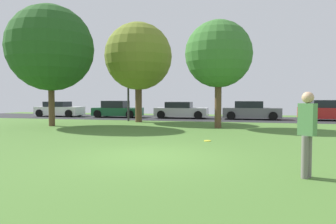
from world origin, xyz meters
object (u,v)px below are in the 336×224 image
at_px(parked_car_silver, 181,111).
at_px(street_lamp_post, 128,89).
at_px(parked_car_green, 117,110).
at_px(parked_car_red, 328,111).
at_px(person_thrower, 307,130).
at_px(parked_car_grey, 251,111).
at_px(maple_tree_far, 51,48).
at_px(maple_tree_near, 138,57).
at_px(frisbee_disc, 207,141).
at_px(parked_car_white, 59,110).
at_px(oak_tree_center, 218,54).

xyz_separation_m(parked_car_silver, street_lamp_post, (-3.10, -3.76, 1.64)).
bearing_deg(street_lamp_post, parked_car_green, 123.03).
bearing_deg(street_lamp_post, parked_car_red, 15.41).
height_order(person_thrower, parked_car_silver, person_thrower).
bearing_deg(parked_car_green, person_thrower, -56.57).
xyz_separation_m(parked_car_grey, parked_car_red, (5.45, 0.19, 0.03)).
distance_m(maple_tree_far, maple_tree_near, 5.64).
height_order(maple_tree_near, frisbee_disc, maple_tree_near).
xyz_separation_m(person_thrower, parked_car_silver, (-5.99, 17.48, -0.39)).
bearing_deg(maple_tree_far, parked_car_green, 85.22).
bearing_deg(parked_car_green, parked_car_white, -179.05).
height_order(oak_tree_center, parked_car_green, oak_tree_center).
bearing_deg(parked_car_red, frisbee_disc, -120.57).
bearing_deg(parked_car_green, parked_car_grey, 0.22).
bearing_deg(street_lamp_post, maple_tree_near, -34.08).
bearing_deg(parked_car_grey, frisbee_disc, -99.23).
relative_size(oak_tree_center, maple_tree_near, 0.87).
xyz_separation_m(maple_tree_near, street_lamp_post, (-1.00, 0.67, -2.19)).
bearing_deg(frisbee_disc, maple_tree_far, 156.35).
xyz_separation_m(person_thrower, parked_car_grey, (-0.54, 17.39, -0.36)).
bearing_deg(frisbee_disc, parked_car_green, 125.56).
bearing_deg(street_lamp_post, parked_car_silver, 50.44).
distance_m(maple_tree_near, parked_car_silver, 6.22).
xyz_separation_m(frisbee_disc, parked_car_red, (7.48, 12.66, 0.66)).
bearing_deg(oak_tree_center, person_thrower, -76.07).
distance_m(frisbee_disc, street_lamp_post, 11.19).
bearing_deg(frisbee_disc, maple_tree_near, 124.24).
height_order(parked_car_white, street_lamp_post, street_lamp_post).
relative_size(person_thrower, parked_car_red, 0.45).
bearing_deg(parked_car_red, street_lamp_post, -164.59).
distance_m(maple_tree_far, street_lamp_post, 5.98).
bearing_deg(street_lamp_post, person_thrower, -56.46).
bearing_deg(parked_car_grey, parked_car_red, 2.01).
xyz_separation_m(parked_car_green, parked_car_grey, (10.91, 0.04, 0.01)).
height_order(oak_tree_center, person_thrower, oak_tree_center).
height_order(oak_tree_center, street_lamp_post, oak_tree_center).
relative_size(oak_tree_center, parked_car_silver, 1.41).
height_order(maple_tree_far, parked_car_silver, maple_tree_far).
relative_size(oak_tree_center, parked_car_white, 1.45).
xyz_separation_m(parked_car_white, parked_car_green, (5.44, 0.09, 0.02)).
bearing_deg(oak_tree_center, street_lamp_post, 151.89).
bearing_deg(maple_tree_near, street_lamp_post, 145.92).
xyz_separation_m(frisbee_disc, parked_car_grey, (2.03, 12.47, 0.63)).
bearing_deg(parked_car_red, parked_car_green, -179.18).
bearing_deg(frisbee_disc, parked_car_red, 59.43).
distance_m(maple_tree_far, parked_car_grey, 14.78).
relative_size(maple_tree_near, parked_car_red, 1.68).
distance_m(oak_tree_center, frisbee_disc, 6.65).
distance_m(parked_car_silver, street_lamp_post, 5.14).
height_order(frisbee_disc, parked_car_grey, parked_car_grey).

